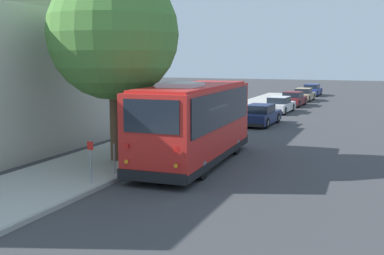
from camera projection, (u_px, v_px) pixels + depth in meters
name	position (u px, v px, depth m)	size (l,w,h in m)	color
ground_plane	(190.00, 168.00, 18.98)	(160.00, 160.00, 0.00)	#3D3D3F
sidewalk_slab	(109.00, 159.00, 20.30)	(80.00, 3.93, 0.15)	#B2AFA8
curb_strip	(153.00, 163.00, 19.56)	(80.00, 0.14, 0.15)	#9D9A94
shuttle_bus	(194.00, 120.00, 19.49)	(8.61, 2.93, 3.40)	red
parked_sedan_navy	(260.00, 115.00, 31.09)	(4.54, 1.93, 1.33)	#19234C
parked_sedan_white	(279.00, 105.00, 38.15)	(4.64, 1.88, 1.27)	silver
parked_sedan_maroon	(293.00, 99.00, 43.42)	(4.51, 1.94, 1.29)	maroon
parked_sedan_tan	(304.00, 95.00, 48.58)	(4.61, 1.83, 1.28)	tan
parked_sedan_blue	(312.00, 90.00, 55.22)	(4.67, 1.88, 1.32)	navy
street_tree	(115.00, 25.00, 19.14)	(5.26, 5.26, 8.52)	brown
sign_post_near	(91.00, 162.00, 15.94)	(0.06, 0.22, 1.43)	gray
sign_post_far	(114.00, 159.00, 17.37)	(0.06, 0.06, 1.10)	gray
fire_hydrant	(206.00, 126.00, 26.66)	(0.22, 0.22, 0.81)	gold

